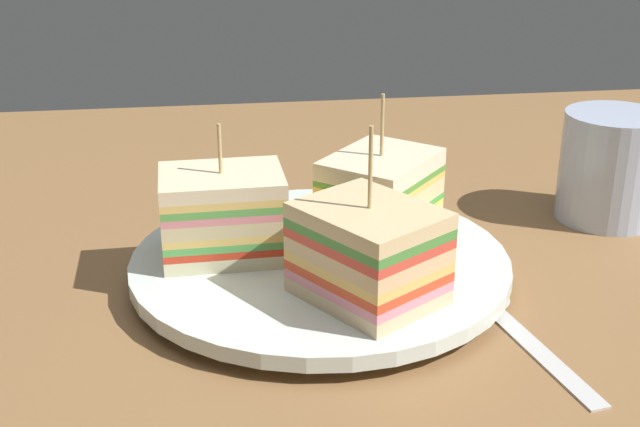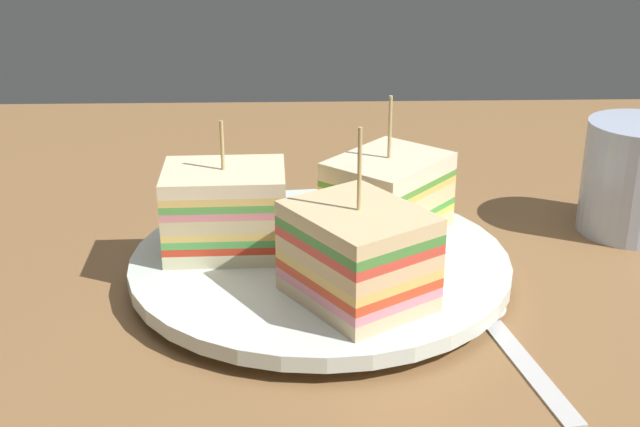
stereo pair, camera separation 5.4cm
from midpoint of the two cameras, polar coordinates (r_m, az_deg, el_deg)
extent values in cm
cube|color=olive|center=(56.60, -2.75, -5.34)|extent=(92.60, 89.41, 1.80)
cylinder|color=silver|center=(56.01, -2.78, -4.17)|extent=(15.21, 15.21, 0.78)
cylinder|color=white|center=(55.63, -2.79, -3.37)|extent=(24.53, 24.53, 0.96)
cube|color=#DBC687|center=(59.37, 1.38, -0.48)|extent=(9.62, 9.81, 1.19)
cube|color=#B2844C|center=(56.43, -0.64, -1.75)|extent=(4.67, 4.07, 1.19)
cube|color=#E3CE51|center=(59.06, 1.39, 0.25)|extent=(9.62, 9.81, 0.44)
cube|color=green|center=(58.90, 1.40, 0.64)|extent=(9.62, 9.81, 0.44)
cube|color=#DCC38A|center=(58.60, 1.40, 1.38)|extent=(9.62, 9.81, 1.19)
cube|color=#B2844C|center=(55.61, -0.64, 0.19)|extent=(4.67, 4.07, 1.19)
cube|color=#F4BE57|center=(58.31, 1.41, 2.12)|extent=(9.62, 9.81, 0.44)
cube|color=#559435|center=(58.16, 1.41, 2.52)|extent=(9.62, 9.81, 0.44)
cube|color=beige|center=(57.89, 1.42, 3.28)|extent=(9.62, 9.81, 1.19)
cylinder|color=tan|center=(57.05, 1.45, 5.86)|extent=(0.24, 0.24, 4.26)
cube|color=beige|center=(56.22, -9.14, -2.31)|extent=(7.94, 6.05, 0.90)
cube|color=#B2844C|center=(56.32, -5.27, -2.06)|extent=(0.48, 5.72, 0.90)
cube|color=red|center=(55.94, -9.18, -1.67)|extent=(7.94, 6.05, 0.48)
cube|color=#54AE51|center=(55.74, -9.21, -1.22)|extent=(7.94, 6.05, 0.48)
cube|color=#EBC362|center=(55.56, -9.24, -0.76)|extent=(7.94, 6.05, 0.48)
cube|color=beige|center=(55.29, -9.29, -0.10)|extent=(7.94, 6.05, 0.90)
cube|color=#9E7242|center=(55.39, -5.36, 0.15)|extent=(0.48, 5.72, 0.90)
cube|color=pink|center=(55.03, -9.33, 0.56)|extent=(7.94, 6.05, 0.48)
cube|color=#5AA64B|center=(54.86, -9.36, 1.03)|extent=(7.94, 6.05, 0.48)
cube|color=#F1C465|center=(54.68, -9.40, 1.50)|extent=(7.94, 6.05, 0.48)
cube|color=beige|center=(54.44, -9.44, 2.17)|extent=(7.94, 6.05, 0.90)
cylinder|color=tan|center=(53.77, -9.58, 4.23)|extent=(0.24, 0.24, 3.21)
cube|color=beige|center=(50.17, 0.09, -5.19)|extent=(9.50, 9.92, 0.91)
cube|color=#9E7242|center=(52.76, -2.66, -3.75)|extent=(5.27, 3.64, 0.91)
cube|color=pink|center=(49.82, 0.09, -4.43)|extent=(9.50, 9.92, 0.58)
cube|color=#DD4625|center=(49.56, 0.09, -3.83)|extent=(9.50, 9.92, 0.58)
cube|color=#F3C160|center=(49.31, 0.09, -3.22)|extent=(9.50, 9.92, 0.58)
cube|color=#E8BF8A|center=(48.99, 0.10, -2.44)|extent=(9.50, 9.92, 0.91)
cube|color=#B2844C|center=(51.64, -2.71, -1.10)|extent=(5.27, 3.64, 0.91)
cube|color=#E04636|center=(48.68, 0.10, -1.64)|extent=(9.50, 9.92, 0.58)
cube|color=#4A913D|center=(48.44, 0.10, -1.01)|extent=(9.50, 9.92, 0.58)
cube|color=beige|center=(48.15, 0.10, -0.20)|extent=(9.50, 9.92, 0.91)
cylinder|color=tan|center=(47.12, 0.10, 3.01)|extent=(0.24, 0.24, 4.80)
cylinder|color=#E0C66F|center=(56.69, -3.96, -1.98)|extent=(4.17, 4.18, 0.57)
cylinder|color=#DDCD6B|center=(57.28, -2.70, -1.09)|extent=(4.25, 4.25, 0.46)
cylinder|color=#DDAE68|center=(56.86, -5.35, -1.18)|extent=(3.60, 3.61, 0.44)
cylinder|color=#D6BB5B|center=(56.86, -3.29, -0.15)|extent=(4.97, 4.97, 0.56)
cylinder|color=#E2CA72|center=(56.30, -2.68, -0.70)|extent=(4.66, 4.67, 0.42)
cylinder|color=#E5D481|center=(56.32, -5.26, -0.14)|extent=(4.83, 4.84, 0.48)
cube|color=silver|center=(48.85, 11.62, -9.34)|extent=(3.15, 10.49, 0.25)
ellipsoid|color=silver|center=(53.77, 8.09, -5.47)|extent=(3.47, 4.33, 1.00)
cylinder|color=silver|center=(67.13, 16.64, 2.96)|extent=(7.59, 7.59, 8.27)
cylinder|color=brown|center=(68.06, 16.39, 0.79)|extent=(6.98, 6.98, 2.77)
camera|label=1|loc=(0.03, -92.86, -1.19)|focal=48.07mm
camera|label=2|loc=(0.03, 87.14, 1.19)|focal=48.07mm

